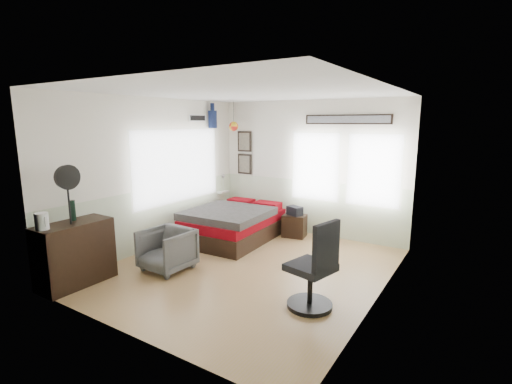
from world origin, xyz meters
TOP-DOWN VIEW (x-y plane):
  - ground_plane at (0.00, 0.00)m, footprint 4.00×4.50m
  - room_shell at (-0.08, 0.19)m, footprint 4.02×4.52m
  - wall_decor at (-1.10, 1.96)m, footprint 3.55×1.32m
  - bed at (-1.06, 1.09)m, footprint 1.49×2.02m
  - dresser at (-1.74, -1.78)m, footprint 0.48×1.00m
  - armchair at (-1.02, -0.72)m, footprint 0.73×0.75m
  - nightstand at (-0.12, 1.87)m, footprint 0.50×0.43m
  - task_chair at (1.41, -0.65)m, footprint 0.60×0.60m
  - kettle at (-1.74, -2.18)m, footprint 0.19×0.17m
  - bottle at (-1.83, -1.70)m, footprint 0.07×0.07m
  - stand_fan at (-1.66, -1.84)m, footprint 0.09×0.34m
  - black_bag at (-0.12, 1.87)m, footprint 0.35×0.29m

SIDE VIEW (x-z plane):
  - ground_plane at x=0.00m, z-range -0.01..0.00m
  - nightstand at x=-0.12m, z-range 0.00..0.45m
  - bed at x=-1.06m, z-range -0.01..0.62m
  - armchair at x=-1.02m, z-range 0.00..0.65m
  - dresser at x=-1.74m, z-range 0.00..0.90m
  - task_chair at x=1.41m, z-range -0.11..1.03m
  - black_bag at x=-0.12m, z-range 0.45..0.62m
  - kettle at x=-1.74m, z-range 0.90..1.12m
  - bottle at x=-1.83m, z-range 0.90..1.19m
  - stand_fan at x=-1.66m, z-range 1.13..1.95m
  - room_shell at x=-0.08m, z-range 0.26..2.97m
  - wall_decor at x=-1.10m, z-range 1.38..2.82m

